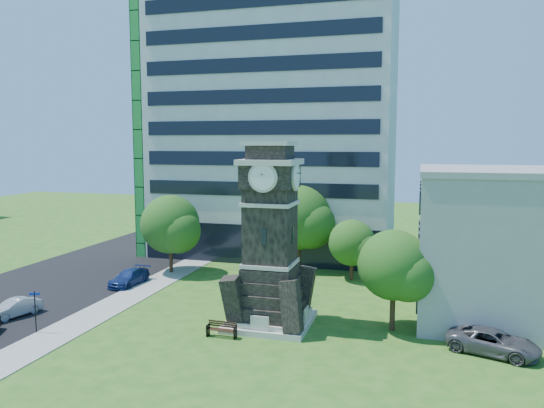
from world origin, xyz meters
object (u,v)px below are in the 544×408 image
(clock_tower, at_px, (270,247))
(park_bench, at_px, (222,329))
(car_east_lot, at_px, (493,342))
(car_street_north, at_px, (129,277))
(street_sign, at_px, (35,307))
(car_street_mid, at_px, (14,308))

(clock_tower, xyz_separation_m, park_bench, (-2.28, -3.09, -4.75))
(clock_tower, distance_m, car_east_lot, 14.57)
(car_street_north, distance_m, street_sign, 12.02)
(car_street_mid, distance_m, street_sign, 4.51)
(car_street_mid, xyz_separation_m, park_bench, (15.43, 0.28, -0.08))
(car_street_north, xyz_separation_m, park_bench, (12.13, -9.38, -0.12))
(car_street_mid, height_order, car_street_north, car_street_north)
(car_street_north, distance_m, car_east_lot, 29.19)
(clock_tower, relative_size, car_street_mid, 3.28)
(park_bench, distance_m, street_sign, 12.06)
(car_east_lot, height_order, street_sign, street_sign)
(street_sign, bearing_deg, car_street_north, 67.69)
(clock_tower, relative_size, park_bench, 6.32)
(clock_tower, distance_m, car_street_north, 16.39)
(car_east_lot, distance_m, street_sign, 28.12)
(car_street_mid, bearing_deg, clock_tower, 26.45)
(car_street_mid, xyz_separation_m, car_east_lot, (31.48, 2.03, 0.10))
(car_street_north, bearing_deg, park_bench, -34.44)
(park_bench, bearing_deg, street_sign, -165.30)
(car_street_mid, bearing_deg, park_bench, 16.71)
(park_bench, xyz_separation_m, street_sign, (-11.72, -2.58, 1.19))
(street_sign, bearing_deg, park_bench, -11.84)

